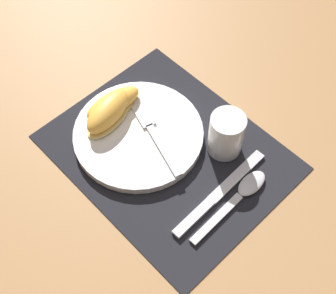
% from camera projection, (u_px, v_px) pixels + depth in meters
% --- Properties ---
extents(ground_plane, '(3.00, 3.00, 0.00)m').
position_uv_depth(ground_plane, '(168.00, 153.00, 0.87)').
color(ground_plane, '#A37547').
extents(placemat, '(0.42, 0.33, 0.00)m').
position_uv_depth(placemat, '(168.00, 152.00, 0.87)').
color(placemat, black).
rests_on(placemat, ground_plane).
extents(plate, '(0.24, 0.24, 0.02)m').
position_uv_depth(plate, '(138.00, 134.00, 0.88)').
color(plate, white).
rests_on(plate, placemat).
extents(juice_glass, '(0.06, 0.06, 0.09)m').
position_uv_depth(juice_glass, '(226.00, 136.00, 0.84)').
color(juice_glass, silver).
rests_on(juice_glass, placemat).
extents(knife, '(0.02, 0.23, 0.01)m').
position_uv_depth(knife, '(218.00, 194.00, 0.82)').
color(knife, silver).
rests_on(knife, placemat).
extents(spoon, '(0.04, 0.19, 0.01)m').
position_uv_depth(spoon, '(242.00, 193.00, 0.82)').
color(spoon, silver).
rests_on(spoon, placemat).
extents(fork, '(0.19, 0.08, 0.00)m').
position_uv_depth(fork, '(152.00, 129.00, 0.87)').
color(fork, silver).
rests_on(fork, plate).
extents(citrus_wedge_0, '(0.06, 0.12, 0.04)m').
position_uv_depth(citrus_wedge_0, '(113.00, 104.00, 0.89)').
color(citrus_wedge_0, '#F4DB84').
rests_on(citrus_wedge_0, plate).
extents(citrus_wedge_1, '(0.08, 0.13, 0.04)m').
position_uv_depth(citrus_wedge_1, '(109.00, 112.00, 0.87)').
color(citrus_wedge_1, '#F4DB84').
rests_on(citrus_wedge_1, plate).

